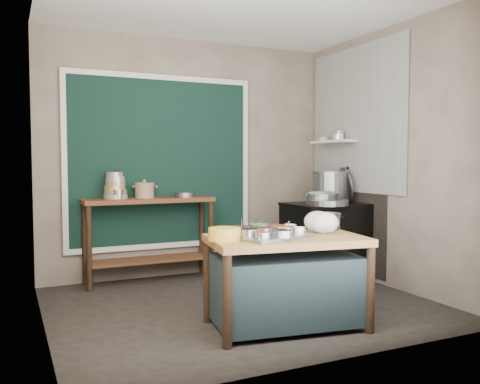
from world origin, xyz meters
name	(u,v)px	position (x,y,z in m)	size (l,w,h in m)	color
floor	(242,306)	(0.00, 0.00, -0.01)	(3.50, 3.00, 0.02)	#2A2520
back_wall	(189,158)	(0.00, 1.51, 1.40)	(3.50, 0.02, 2.80)	gray
left_wall	(40,156)	(-1.76, 0.00, 1.40)	(0.02, 3.00, 2.80)	gray
right_wall	(389,158)	(1.76, 0.00, 1.40)	(0.02, 3.00, 2.80)	gray
ceiling	(242,3)	(0.00, 0.00, 2.81)	(3.50, 3.00, 0.02)	gray
curtain_panel	(161,162)	(-0.35, 1.47, 1.35)	(2.10, 0.02, 1.90)	black
curtain_frame	(162,162)	(-0.35, 1.46, 1.35)	(2.22, 0.03, 2.02)	beige
tile_panel	(356,119)	(1.74, 0.55, 1.85)	(0.02, 1.70, 1.70)	#B2B2AA
soot_patch	(350,216)	(1.74, 0.65, 0.70)	(0.01, 1.30, 1.30)	black
wall_shelf	(333,142)	(1.63, 0.85, 1.60)	(0.22, 0.70, 0.03)	beige
prep_table	(286,282)	(0.05, -0.75, 0.38)	(1.25, 0.72, 0.75)	brown
back_counter	(150,240)	(-0.55, 1.28, 0.47)	(1.45, 0.40, 0.95)	#563218
stove_block	(327,242)	(1.35, 0.55, 0.42)	(0.90, 0.68, 0.85)	black
stove_top	(328,204)	(1.35, 0.55, 0.86)	(0.92, 0.69, 0.03)	black
condiment_tray	(270,236)	(-0.10, -0.75, 0.76)	(0.60, 0.43, 0.03)	gray
condiment_bowls	(267,231)	(-0.12, -0.73, 0.81)	(0.59, 0.49, 0.07)	gray
yellow_basin	(225,234)	(-0.48, -0.72, 0.80)	(0.25, 0.25, 0.10)	gold
saucepan	(326,221)	(0.60, -0.51, 0.82)	(0.27, 0.27, 0.15)	gray
plastic_bag_a	(325,223)	(0.44, -0.73, 0.84)	(0.24, 0.20, 0.18)	white
plastic_bag_b	(318,221)	(0.43, -0.63, 0.84)	(0.24, 0.21, 0.18)	white
bowl_stack	(115,187)	(-0.92, 1.31, 1.08)	(0.26, 0.26, 0.29)	tan
utensil_cup	(117,194)	(-0.91, 1.26, 1.00)	(0.17, 0.17, 0.10)	gray
ceramic_crock	(145,191)	(-0.60, 1.29, 1.03)	(0.23, 0.23, 0.15)	#876A4A
wide_bowl	(185,195)	(-0.15, 1.21, 0.98)	(0.23, 0.23, 0.06)	gray
stock_pot	(330,187)	(1.46, 0.67, 1.06)	(0.47, 0.47, 0.36)	gray
pot_lid	(346,184)	(1.66, 0.62, 1.09)	(0.42, 0.42, 0.02)	gray
steamer	(322,199)	(1.19, 0.43, 0.94)	(0.38, 0.38, 0.12)	gray
green_cloth	(322,193)	(1.19, 0.43, 1.01)	(0.24, 0.18, 0.02)	#508D7F
shallow_pan	(328,203)	(1.19, 0.32, 0.91)	(0.45, 0.45, 0.06)	gray
shelf_bowl_stack	(339,136)	(1.63, 0.75, 1.67)	(0.13, 0.13, 0.11)	silver
shelf_bowl_green	(324,139)	(1.63, 1.06, 1.64)	(0.14, 0.14, 0.05)	gray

